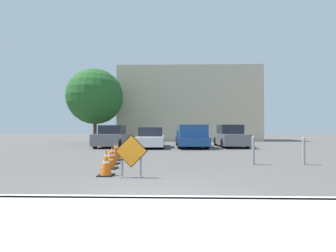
{
  "coord_description": "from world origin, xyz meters",
  "views": [
    {
      "loc": [
        0.49,
        -4.03,
        1.37
      ],
      "look_at": [
        0.13,
        10.63,
        1.53
      ],
      "focal_mm": 24.0,
      "sensor_mm": 36.0,
      "label": 1
    }
  ],
  "objects_px": {
    "traffic_cone_third": "(112,155)",
    "parked_car_nearest": "(112,137)",
    "traffic_cone_fifth": "(117,150)",
    "traffic_cone_fourth": "(115,151)",
    "bollard_second": "(304,150)",
    "road_closed_sign": "(131,155)",
    "pickup_truck": "(191,137)",
    "parked_car_second": "(151,138)",
    "traffic_cone_nearest": "(106,162)",
    "traffic_cone_second": "(110,160)",
    "parked_car_third": "(230,137)",
    "bollard_nearest": "(253,150)"
  },
  "relations": [
    {
      "from": "road_closed_sign",
      "to": "parked_car_second",
      "type": "bearing_deg",
      "value": 92.69
    },
    {
      "from": "traffic_cone_second",
      "to": "traffic_cone_fifth",
      "type": "height_order",
      "value": "traffic_cone_fifth"
    },
    {
      "from": "traffic_cone_nearest",
      "to": "parked_car_nearest",
      "type": "relative_size",
      "value": 0.2
    },
    {
      "from": "traffic_cone_third",
      "to": "pickup_truck",
      "type": "xyz_separation_m",
      "value": [
        3.67,
        7.82,
        0.41
      ]
    },
    {
      "from": "bollard_second",
      "to": "traffic_cone_third",
      "type": "bearing_deg",
      "value": 179.78
    },
    {
      "from": "traffic_cone_nearest",
      "to": "traffic_cone_fourth",
      "type": "distance_m",
      "value": 3.23
    },
    {
      "from": "parked_car_nearest",
      "to": "parked_car_second",
      "type": "distance_m",
      "value": 2.95
    },
    {
      "from": "parked_car_second",
      "to": "bollard_nearest",
      "type": "height_order",
      "value": "parked_car_second"
    },
    {
      "from": "traffic_cone_nearest",
      "to": "traffic_cone_fourth",
      "type": "height_order",
      "value": "traffic_cone_nearest"
    },
    {
      "from": "pickup_truck",
      "to": "parked_car_nearest",
      "type": "bearing_deg",
      "value": -3.39
    },
    {
      "from": "road_closed_sign",
      "to": "traffic_cone_second",
      "type": "bearing_deg",
      "value": 125.42
    },
    {
      "from": "pickup_truck",
      "to": "bollard_second",
      "type": "relative_size",
      "value": 5.15
    },
    {
      "from": "parked_car_second",
      "to": "bollard_second",
      "type": "relative_size",
      "value": 4.24
    },
    {
      "from": "traffic_cone_fifth",
      "to": "pickup_truck",
      "type": "distance_m",
      "value": 6.91
    },
    {
      "from": "traffic_cone_nearest",
      "to": "traffic_cone_fourth",
      "type": "xyz_separation_m",
      "value": [
        -0.56,
        3.18,
        -0.01
      ]
    },
    {
      "from": "parked_car_second",
      "to": "parked_car_third",
      "type": "xyz_separation_m",
      "value": [
        5.86,
        0.51,
        0.09
      ]
    },
    {
      "from": "road_closed_sign",
      "to": "traffic_cone_fourth",
      "type": "height_order",
      "value": "road_closed_sign"
    },
    {
      "from": "traffic_cone_second",
      "to": "parked_car_third",
      "type": "xyz_separation_m",
      "value": [
        6.38,
        9.25,
        0.45
      ]
    },
    {
      "from": "traffic_cone_third",
      "to": "parked_car_second",
      "type": "bearing_deg",
      "value": 84.62
    },
    {
      "from": "traffic_cone_fourth",
      "to": "bollard_second",
      "type": "relative_size",
      "value": 0.75
    },
    {
      "from": "traffic_cone_nearest",
      "to": "parked_car_nearest",
      "type": "xyz_separation_m",
      "value": [
        -2.62,
        10.17,
        0.35
      ]
    },
    {
      "from": "traffic_cone_nearest",
      "to": "bollard_nearest",
      "type": "bearing_deg",
      "value": 22.99
    },
    {
      "from": "pickup_truck",
      "to": "traffic_cone_second",
      "type": "bearing_deg",
      "value": 67.2
    },
    {
      "from": "traffic_cone_fourth",
      "to": "pickup_truck",
      "type": "height_order",
      "value": "pickup_truck"
    },
    {
      "from": "traffic_cone_fifth",
      "to": "parked_car_third",
      "type": "xyz_separation_m",
      "value": [
        6.94,
        6.02,
        0.44
      ]
    },
    {
      "from": "traffic_cone_fourth",
      "to": "bollard_second",
      "type": "xyz_separation_m",
      "value": [
        7.43,
        -1.07,
        0.17
      ]
    },
    {
      "from": "traffic_cone_third",
      "to": "parked_car_nearest",
      "type": "distance_m",
      "value": 8.33
    },
    {
      "from": "pickup_truck",
      "to": "road_closed_sign",
      "type": "bearing_deg",
      "value": 75.03
    },
    {
      "from": "traffic_cone_second",
      "to": "traffic_cone_fourth",
      "type": "distance_m",
      "value": 2.09
    },
    {
      "from": "traffic_cone_nearest",
      "to": "bollard_second",
      "type": "relative_size",
      "value": 0.76
    },
    {
      "from": "traffic_cone_third",
      "to": "parked_car_third",
      "type": "xyz_separation_m",
      "value": [
        6.59,
        8.24,
        0.42
      ]
    },
    {
      "from": "pickup_truck",
      "to": "traffic_cone_nearest",
      "type": "bearing_deg",
      "value": 70.48
    },
    {
      "from": "parked_car_third",
      "to": "bollard_second",
      "type": "relative_size",
      "value": 3.94
    },
    {
      "from": "road_closed_sign",
      "to": "pickup_truck",
      "type": "xyz_separation_m",
      "value": [
        2.46,
        10.24,
        0.12
      ]
    },
    {
      "from": "traffic_cone_fourth",
      "to": "parked_car_third",
      "type": "height_order",
      "value": "parked_car_third"
    },
    {
      "from": "traffic_cone_nearest",
      "to": "traffic_cone_second",
      "type": "relative_size",
      "value": 1.28
    },
    {
      "from": "traffic_cone_fifth",
      "to": "parked_car_second",
      "type": "bearing_deg",
      "value": 78.95
    },
    {
      "from": "traffic_cone_fifth",
      "to": "traffic_cone_third",
      "type": "bearing_deg",
      "value": -81.03
    },
    {
      "from": "traffic_cone_second",
      "to": "parked_car_nearest",
      "type": "height_order",
      "value": "parked_car_nearest"
    },
    {
      "from": "parked_car_nearest",
      "to": "bollard_second",
      "type": "distance_m",
      "value": 12.45
    },
    {
      "from": "traffic_cone_fourth",
      "to": "bollard_nearest",
      "type": "relative_size",
      "value": 0.72
    },
    {
      "from": "traffic_cone_third",
      "to": "parked_car_nearest",
      "type": "xyz_separation_m",
      "value": [
        -2.2,
        8.03,
        0.4
      ]
    },
    {
      "from": "traffic_cone_second",
      "to": "traffic_cone_fourth",
      "type": "height_order",
      "value": "traffic_cone_fourth"
    },
    {
      "from": "bollard_nearest",
      "to": "traffic_cone_nearest",
      "type": "bearing_deg",
      "value": -157.01
    },
    {
      "from": "road_closed_sign",
      "to": "parked_car_second",
      "type": "distance_m",
      "value": 10.15
    },
    {
      "from": "bollard_nearest",
      "to": "parked_car_second",
      "type": "bearing_deg",
      "value": 121.04
    },
    {
      "from": "traffic_cone_fourth",
      "to": "pickup_truck",
      "type": "relative_size",
      "value": 0.14
    },
    {
      "from": "parked_car_nearest",
      "to": "bollard_nearest",
      "type": "xyz_separation_m",
      "value": [
        7.6,
        -8.05,
        -0.17
      ]
    },
    {
      "from": "traffic_cone_third",
      "to": "bollard_nearest",
      "type": "distance_m",
      "value": 5.4
    },
    {
      "from": "traffic_cone_second",
      "to": "parked_car_third",
      "type": "bearing_deg",
      "value": 55.4
    }
  ]
}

